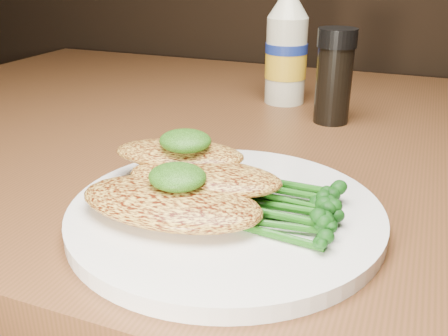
% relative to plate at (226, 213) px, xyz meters
% --- Properties ---
extents(plate, '(0.27, 0.27, 0.01)m').
position_rel_plate_xyz_m(plate, '(0.00, 0.00, 0.00)').
color(plate, white).
rests_on(plate, dining_table).
extents(chicken_front, '(0.16, 0.09, 0.02)m').
position_rel_plate_xyz_m(chicken_front, '(-0.04, -0.03, 0.02)').
color(chicken_front, '#E8B94A').
rests_on(chicken_front, plate).
extents(chicken_mid, '(0.14, 0.08, 0.02)m').
position_rel_plate_xyz_m(chicken_mid, '(-0.02, 0.01, 0.03)').
color(chicken_mid, '#E8B94A').
rests_on(chicken_mid, plate).
extents(chicken_back, '(0.13, 0.08, 0.02)m').
position_rel_plate_xyz_m(chicken_back, '(-0.06, 0.03, 0.03)').
color(chicken_back, '#E8B94A').
rests_on(chicken_back, plate).
extents(pesto_front, '(0.06, 0.06, 0.02)m').
position_rel_plate_xyz_m(pesto_front, '(-0.03, -0.02, 0.04)').
color(pesto_front, '#133608').
rests_on(pesto_front, chicken_front).
extents(pesto_back, '(0.05, 0.05, 0.02)m').
position_rel_plate_xyz_m(pesto_back, '(-0.05, 0.03, 0.05)').
color(pesto_back, '#133608').
rests_on(pesto_back, chicken_back).
extents(broccolini_bundle, '(0.15, 0.13, 0.02)m').
position_rel_plate_xyz_m(broccolini_bundle, '(0.04, 0.00, 0.02)').
color(broccolini_bundle, '#1B5813').
rests_on(broccolini_bundle, plate).
extents(mayo_bottle, '(0.08, 0.08, 0.18)m').
position_rel_plate_xyz_m(mayo_bottle, '(-0.05, 0.38, 0.08)').
color(mayo_bottle, beige).
rests_on(mayo_bottle, dining_table).
extents(pepper_grinder, '(0.06, 0.06, 0.12)m').
position_rel_plate_xyz_m(pepper_grinder, '(0.03, 0.31, 0.06)').
color(pepper_grinder, black).
rests_on(pepper_grinder, dining_table).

